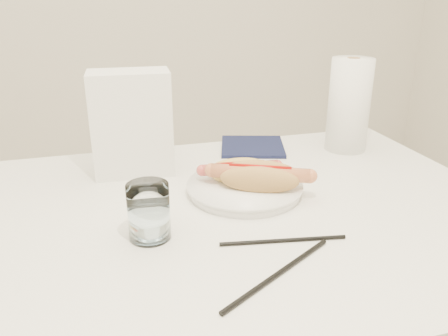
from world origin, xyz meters
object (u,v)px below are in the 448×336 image
object	(u,v)px
table	(210,238)
hotdog_left	(240,171)
hotdog_right	(260,177)
water_glass	(149,212)
napkin_box	(132,124)
plate	(245,189)
paper_towel_roll	(349,105)

from	to	relation	value
table	hotdog_left	world-z (taller)	hotdog_left
hotdog_left	hotdog_right	xyz separation A→B (m)	(0.03, -0.05, 0.00)
water_glass	napkin_box	size ratio (longest dim) A/B	0.42
table	water_glass	xyz separation A→B (m)	(-0.12, -0.07, 0.11)
hotdog_left	napkin_box	world-z (taller)	napkin_box
plate	hotdog_left	distance (m)	0.04
paper_towel_roll	hotdog_right	bearing A→B (deg)	-145.58
paper_towel_roll	napkin_box	bearing A→B (deg)	-178.68
hotdog_left	napkin_box	xyz separation A→B (m)	(-0.21, 0.15, 0.08)
hotdog_left	napkin_box	distance (m)	0.27
table	water_glass	size ratio (longest dim) A/B	12.12
plate	water_glass	bearing A→B (deg)	-149.23
plate	napkin_box	xyz separation A→B (m)	(-0.21, 0.18, 0.11)
plate	napkin_box	distance (m)	0.30
napkin_box	paper_towel_roll	bearing A→B (deg)	4.86
table	hotdog_right	world-z (taller)	hotdog_right
hotdog_left	water_glass	world-z (taller)	water_glass
water_glass	napkin_box	bearing A→B (deg)	89.34
plate	napkin_box	size ratio (longest dim) A/B	0.99
water_glass	paper_towel_roll	xyz separation A→B (m)	(0.55, 0.32, 0.07)
hotdog_left	paper_towel_roll	size ratio (longest dim) A/B	0.69
table	hotdog_left	bearing A→B (deg)	44.55
hotdog_left	hotdog_right	world-z (taller)	hotdog_right
plate	water_glass	size ratio (longest dim) A/B	2.34
hotdog_left	paper_towel_roll	bearing A→B (deg)	31.16
hotdog_left	hotdog_right	size ratio (longest dim) A/B	0.85
water_glass	plate	bearing A→B (deg)	30.77
hotdog_right	napkin_box	bearing A→B (deg)	163.03
table	hotdog_left	size ratio (longest dim) A/B	7.35
plate	hotdog_left	size ratio (longest dim) A/B	1.42
table	plate	size ratio (longest dim) A/B	5.18
table	paper_towel_roll	distance (m)	0.53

